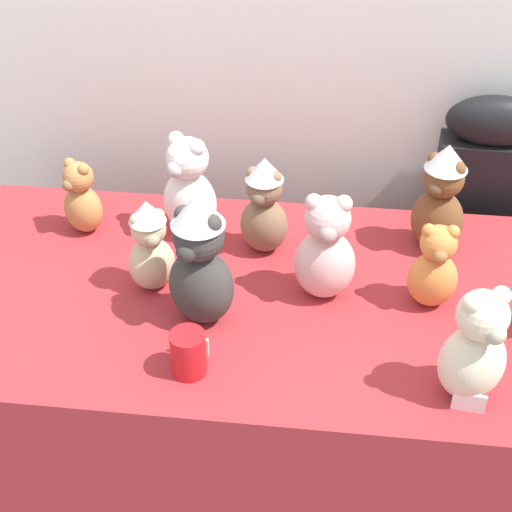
# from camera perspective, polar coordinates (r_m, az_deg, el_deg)

# --- Properties ---
(display_table) EXTENTS (1.65, 0.84, 0.76)m
(display_table) POSITION_cam_1_polar(r_m,az_deg,el_deg) (2.22, 0.00, -10.22)
(display_table) COLOR maroon
(display_table) RESTS_ON ground_plane
(instrument_case) EXTENTS (0.28, 0.13, 1.07)m
(instrument_case) POSITION_cam_1_polar(r_m,az_deg,el_deg) (2.56, 15.37, 0.52)
(instrument_case) COLOR black
(instrument_case) RESTS_ON ground_plane
(teddy_bear_cream) EXTENTS (0.19, 0.18, 0.29)m
(teddy_bear_cream) POSITION_cam_1_polar(r_m,az_deg,el_deg) (1.69, 15.81, -6.54)
(teddy_bear_cream) COLOR beige
(teddy_bear_cream) RESTS_ON display_table
(teddy_bear_blush) EXTENTS (0.15, 0.14, 0.29)m
(teddy_bear_blush) POSITION_cam_1_polar(r_m,az_deg,el_deg) (1.88, 5.13, 0.42)
(teddy_bear_blush) COLOR beige
(teddy_bear_blush) RESTS_ON display_table
(teddy_bear_mocha) EXTENTS (0.15, 0.14, 0.28)m
(teddy_bear_mocha) POSITION_cam_1_polar(r_m,az_deg,el_deg) (2.02, 0.53, 3.66)
(teddy_bear_mocha) COLOR #7F6047
(teddy_bear_mocha) RESTS_ON display_table
(teddy_bear_chestnut) EXTENTS (0.19, 0.18, 0.32)m
(teddy_bear_chestnut) POSITION_cam_1_polar(r_m,az_deg,el_deg) (2.08, 13.38, 4.07)
(teddy_bear_chestnut) COLOR brown
(teddy_bear_chestnut) RESTS_ON display_table
(teddy_bear_ginger) EXTENTS (0.12, 0.11, 0.24)m
(teddy_bear_ginger) POSITION_cam_1_polar(r_m,az_deg,el_deg) (1.91, 12.96, -0.89)
(teddy_bear_ginger) COLOR #D17F3D
(teddy_bear_ginger) RESTS_ON display_table
(teddy_bear_charcoal) EXTENTS (0.20, 0.19, 0.35)m
(teddy_bear_charcoal) POSITION_cam_1_polar(r_m,az_deg,el_deg) (1.78, -4.14, -0.40)
(teddy_bear_charcoal) COLOR #383533
(teddy_bear_charcoal) RESTS_ON display_table
(teddy_bear_snow) EXTENTS (0.20, 0.19, 0.30)m
(teddy_bear_snow) POSITION_cam_1_polar(r_m,az_deg,el_deg) (2.10, -4.94, 4.93)
(teddy_bear_snow) COLOR white
(teddy_bear_snow) RESTS_ON display_table
(teddy_bear_sand) EXTENTS (0.15, 0.14, 0.26)m
(teddy_bear_sand) POSITION_cam_1_polar(r_m,az_deg,el_deg) (1.92, -7.77, 0.70)
(teddy_bear_sand) COLOR #CCB78E
(teddy_bear_sand) RESTS_ON display_table
(teddy_bear_caramel) EXTENTS (0.14, 0.14, 0.22)m
(teddy_bear_caramel) POSITION_cam_1_polar(r_m,az_deg,el_deg) (2.17, -12.70, 4.12)
(teddy_bear_caramel) COLOR #B27A42
(teddy_bear_caramel) RESTS_ON display_table
(party_cup_red) EXTENTS (0.08, 0.08, 0.11)m
(party_cup_red) POSITION_cam_1_polar(r_m,az_deg,el_deg) (1.73, -4.99, -7.12)
(party_cup_red) COLOR red
(party_cup_red) RESTS_ON display_table
(name_card_front_left) EXTENTS (0.07, 0.02, 0.05)m
(name_card_front_left) POSITION_cam_1_polar(r_m,az_deg,el_deg) (1.73, 15.37, -10.33)
(name_card_front_left) COLOR white
(name_card_front_left) RESTS_ON display_table
(name_card_front_middle) EXTENTS (0.07, 0.01, 0.05)m
(name_card_front_middle) POSITION_cam_1_polar(r_m,az_deg,el_deg) (1.79, -4.61, -6.63)
(name_card_front_middle) COLOR white
(name_card_front_middle) RESTS_ON display_table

